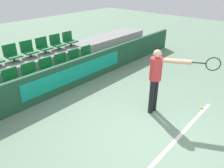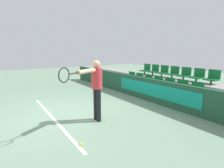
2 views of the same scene
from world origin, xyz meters
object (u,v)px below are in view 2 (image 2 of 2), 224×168
object	(u,v)px
stadium_chair_5	(181,88)
tennis_ball	(81,144)
stadium_chair_13	(212,78)
stadium_chair_7	(146,69)
stadium_chair_11	(184,74)
stadium_chair_8	(154,70)
stadium_chair_10	(173,73)
stadium_chair_0	(130,78)
stadium_chair_6	(195,90)
stadium_chair_3	(156,83)
stadium_chair_4	(168,85)
stadium_chair_2	(147,81)
stadium_chair_12	(198,76)
stadium_chair_1	(138,79)
tennis_player	(95,85)
stadium_chair_9	(163,72)

from	to	relation	value
stadium_chair_5	tennis_ball	xyz separation A→B (m)	(0.70, -4.29, -0.56)
stadium_chair_5	stadium_chair_13	size ratio (longest dim) A/B	1.00
stadium_chair_7	stadium_chair_11	xyz separation A→B (m)	(2.31, 0.00, 0.00)
stadium_chair_8	stadium_chair_10	world-z (taller)	same
stadium_chair_0	stadium_chair_7	world-z (taller)	stadium_chair_7
stadium_chair_5	stadium_chair_6	world-z (taller)	same
tennis_ball	stadium_chair_10	bearing A→B (deg)	109.06
tennis_ball	stadium_chair_7	bearing A→B (deg)	123.78
stadium_chair_3	stadium_chair_11	xyz separation A→B (m)	(0.58, 1.06, 0.35)
stadium_chair_6	tennis_ball	distance (m)	4.33
stadium_chair_4	stadium_chair_2	bearing A→B (deg)	180.00
stadium_chair_13	stadium_chair_12	bearing A→B (deg)	180.00
stadium_chair_1	stadium_chair_7	distance (m)	1.26
stadium_chair_6	stadium_chair_11	xyz separation A→B (m)	(-1.15, 1.06, 0.35)
stadium_chair_6	stadium_chair_7	xyz separation A→B (m)	(-3.46, 1.06, 0.35)
tennis_player	tennis_ball	size ratio (longest dim) A/B	25.38
stadium_chair_8	stadium_chair_1	bearing A→B (deg)	-90.00
stadium_chair_7	stadium_chair_10	bearing A→B (deg)	0.00
stadium_chair_6	stadium_chair_11	size ratio (longest dim) A/B	1.00
stadium_chair_9	stadium_chair_3	bearing A→B (deg)	-61.52
stadium_chair_1	stadium_chair_4	bearing A→B (deg)	0.00
stadium_chair_1	stadium_chair_2	xyz separation A→B (m)	(0.58, 0.00, 0.00)
stadium_chair_12	tennis_player	size ratio (longest dim) A/B	0.32
stadium_chair_11	stadium_chair_12	bearing A→B (deg)	0.00
stadium_chair_5	stadium_chair_6	size ratio (longest dim) A/B	1.00
stadium_chair_2	tennis_player	world-z (taller)	tennis_player
stadium_chair_8	stadium_chair_5	bearing A→B (deg)	-24.74
stadium_chair_6	stadium_chair_11	bearing A→B (deg)	137.34
stadium_chair_1	tennis_player	xyz separation A→B (m)	(2.06, -3.42, 0.44)
stadium_chair_1	tennis_ball	distance (m)	5.27
stadium_chair_4	stadium_chair_1	bearing A→B (deg)	180.00
stadium_chair_1	stadium_chair_9	xyz separation A→B (m)	(0.58, 1.06, 0.35)
stadium_chair_1	stadium_chair_3	xyz separation A→B (m)	(1.15, 0.00, 0.00)
stadium_chair_6	stadium_chair_13	xyz separation A→B (m)	(0.00, 1.06, 0.35)
stadium_chair_3	stadium_chair_6	world-z (taller)	same
stadium_chair_1	stadium_chair_10	world-z (taller)	stadium_chair_10
stadium_chair_8	stadium_chair_10	size ratio (longest dim) A/B	1.00
stadium_chair_1	stadium_chair_3	size ratio (longest dim) A/B	1.00
stadium_chair_3	tennis_ball	world-z (taller)	stadium_chair_3
stadium_chair_3	tennis_player	world-z (taller)	tennis_player
stadium_chair_11	tennis_player	world-z (taller)	tennis_player
stadium_chair_2	stadium_chair_6	xyz separation A→B (m)	(2.31, 0.00, 0.00)
stadium_chair_2	stadium_chair_7	world-z (taller)	stadium_chair_7
stadium_chair_4	stadium_chair_9	bearing A→B (deg)	137.34
tennis_player	stadium_chair_13	bearing A→B (deg)	51.48
stadium_chair_1	stadium_chair_4	size ratio (longest dim) A/B	1.00
stadium_chair_5	stadium_chair_7	xyz separation A→B (m)	(-2.89, 1.06, 0.35)
stadium_chair_5	stadium_chair_8	xyz separation A→B (m)	(-2.31, 1.06, 0.35)
stadium_chair_1	stadium_chair_10	distance (m)	1.61
stadium_chair_10	stadium_chair_4	bearing A→B (deg)	-61.52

